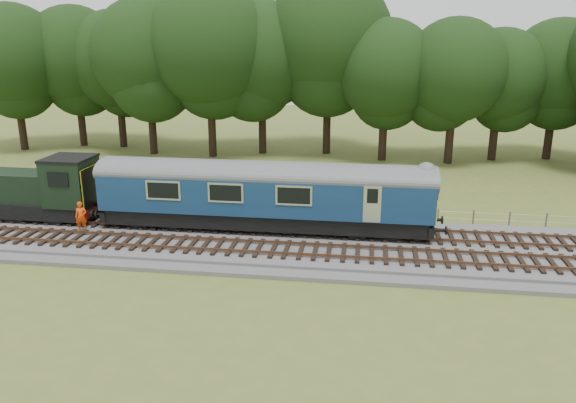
# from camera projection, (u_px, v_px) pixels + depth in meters

# --- Properties ---
(ground) EXTENTS (120.00, 120.00, 0.00)m
(ground) POSITION_uv_depth(u_px,v_px,m) (291.00, 246.00, 29.61)
(ground) COLOR #596926
(ground) RESTS_ON ground
(ballast) EXTENTS (70.00, 7.00, 0.35)m
(ballast) POSITION_uv_depth(u_px,v_px,m) (291.00, 242.00, 29.56)
(ballast) COLOR #4C4C4F
(ballast) RESTS_ON ground
(track_north) EXTENTS (67.20, 2.40, 0.21)m
(track_north) POSITION_uv_depth(u_px,v_px,m) (295.00, 229.00, 30.82)
(track_north) COLOR black
(track_north) RESTS_ON ballast
(track_south) EXTENTS (67.20, 2.40, 0.21)m
(track_south) POSITION_uv_depth(u_px,v_px,m) (287.00, 249.00, 27.98)
(track_south) COLOR black
(track_south) RESTS_ON ballast
(fence) EXTENTS (64.00, 0.12, 1.00)m
(fence) POSITION_uv_depth(u_px,v_px,m) (301.00, 219.00, 33.88)
(fence) COLOR #6B6054
(fence) RESTS_ON ground
(tree_line) EXTENTS (70.00, 8.00, 18.00)m
(tree_line) POSITION_uv_depth(u_px,v_px,m) (325.00, 158.00, 50.47)
(tree_line) COLOR black
(tree_line) RESTS_ON ground
(dmu_railcar) EXTENTS (18.05, 2.86, 3.88)m
(dmu_railcar) POSITION_uv_depth(u_px,v_px,m) (265.00, 190.00, 30.42)
(dmu_railcar) COLOR black
(dmu_railcar) RESTS_ON ground
(shunter_loco) EXTENTS (8.92, 2.60, 3.38)m
(shunter_loco) POSITION_uv_depth(u_px,v_px,m) (28.00, 191.00, 32.49)
(shunter_loco) COLOR black
(shunter_loco) RESTS_ON ground
(worker) EXTENTS (0.72, 0.60, 1.70)m
(worker) POSITION_uv_depth(u_px,v_px,m) (81.00, 217.00, 30.42)
(worker) COLOR #EE450C
(worker) RESTS_ON ballast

